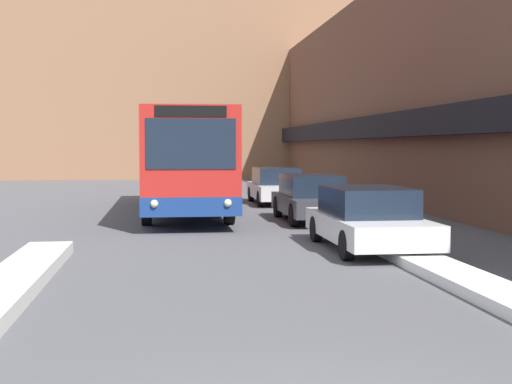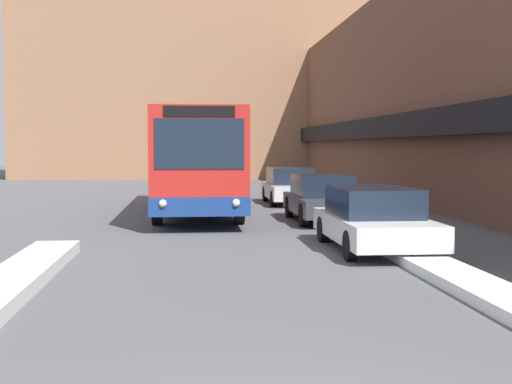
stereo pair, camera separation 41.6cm
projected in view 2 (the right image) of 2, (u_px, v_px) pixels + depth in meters
name	position (u px, v px, depth m)	size (l,w,h in m)	color
building_row_right	(449.00, 93.00, 29.45)	(5.50, 60.00, 8.94)	brown
building_backdrop_far	(198.00, 49.00, 52.36)	(26.00, 8.00, 18.88)	#996B4C
snow_bank_left	(6.00, 287.00, 10.83)	(0.90, 8.89, 0.24)	silver
snow_bank_right	(472.00, 284.00, 11.16)	(0.90, 10.31, 0.19)	silver
city_bus	(196.00, 160.00, 24.23)	(2.64, 12.36, 3.33)	red
parked_car_front	(374.00, 219.00, 15.50)	(1.90, 4.55, 1.36)	silver
parked_car_middle	(322.00, 198.00, 21.43)	(1.81, 4.49, 1.40)	#38383D
parked_car_back	(290.00, 186.00, 28.11)	(1.87, 4.48, 1.42)	silver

